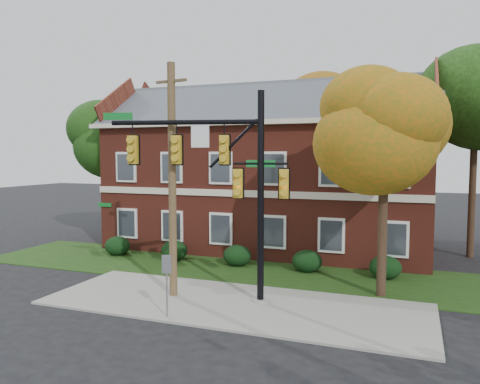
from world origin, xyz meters
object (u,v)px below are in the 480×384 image
(hedge_right, at_px, (307,261))
(utility_pole, at_px, (172,180))
(hedge_center, at_px, (237,256))
(sign_post, at_px, (167,276))
(hedge_far_right, at_px, (385,267))
(tree_near_right, at_px, (391,123))
(hedge_far_left, at_px, (117,246))
(tree_left_rear, at_px, (118,136))
(traffic_signal, at_px, (223,173))
(hedge_left, at_px, (174,251))
(apartment_building, at_px, (269,163))
(tree_far_rear, at_px, (318,109))

(hedge_right, bearing_deg, utility_pole, -125.59)
(hedge_right, bearing_deg, hedge_center, 180.00)
(sign_post, bearing_deg, hedge_far_right, 32.43)
(utility_pole, distance_m, sign_post, 3.92)
(hedge_center, bearing_deg, tree_near_right, -21.42)
(hedge_far_left, height_order, tree_left_rear, tree_left_rear)
(traffic_signal, distance_m, sign_post, 4.21)
(hedge_left, relative_size, utility_pole, 0.16)
(tree_near_right, bearing_deg, apartment_building, 131.77)
(hedge_far_left, distance_m, sign_post, 10.90)
(utility_pole, bearing_deg, tree_far_rear, 93.77)
(hedge_center, distance_m, tree_far_rear, 15.57)
(traffic_signal, bearing_deg, tree_far_rear, 77.25)
(hedge_far_left, height_order, sign_post, sign_post)
(hedge_far_right, height_order, tree_far_rear, tree_far_rear)
(tree_left_rear, bearing_deg, hedge_far_left, -56.58)
(apartment_building, distance_m, utility_pole, 10.87)
(tree_left_rear, bearing_deg, hedge_right, -17.37)
(hedge_center, height_order, tree_near_right, tree_near_right)
(tree_far_rear, bearing_deg, hedge_left, -110.29)
(hedge_center, bearing_deg, apartment_building, 90.00)
(hedge_center, height_order, traffic_signal, traffic_signal)
(hedge_right, relative_size, sign_post, 0.64)
(utility_pole, bearing_deg, tree_left_rear, 142.90)
(apartment_building, relative_size, hedge_right, 13.43)
(hedge_center, height_order, hedge_right, same)
(apartment_building, relative_size, hedge_left, 13.43)
(hedge_left, distance_m, traffic_signal, 8.62)
(hedge_right, height_order, traffic_signal, traffic_signal)
(apartment_building, height_order, hedge_far_right, apartment_building)
(apartment_building, distance_m, hedge_far_right, 9.82)
(traffic_signal, bearing_deg, tree_near_right, 11.95)
(tree_left_rear, bearing_deg, traffic_signal, -40.61)
(hedge_left, bearing_deg, hedge_center, 0.00)
(apartment_building, height_order, utility_pole, apartment_building)
(hedge_left, relative_size, tree_far_rear, 0.12)
(hedge_right, xyz_separation_m, hedge_far_right, (3.50, 0.00, 0.00))
(utility_pole, bearing_deg, sign_post, -56.79)
(utility_pole, bearing_deg, hedge_center, 94.29)
(hedge_right, relative_size, tree_near_right, 0.16)
(hedge_far_left, distance_m, hedge_left, 3.50)
(hedge_center, distance_m, traffic_signal, 7.17)
(hedge_left, relative_size, sign_post, 0.64)
(hedge_far_left, relative_size, hedge_center, 1.00)
(hedge_far_left, xyz_separation_m, traffic_signal, (8.54, -5.52, 4.30))
(hedge_left, xyz_separation_m, tree_near_right, (10.72, -2.83, 6.14))
(hedge_center, bearing_deg, tree_far_rear, 84.15)
(tree_near_right, relative_size, traffic_signal, 1.10)
(hedge_far_left, relative_size, tree_near_right, 0.16)
(tree_far_rear, distance_m, sign_post, 22.22)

